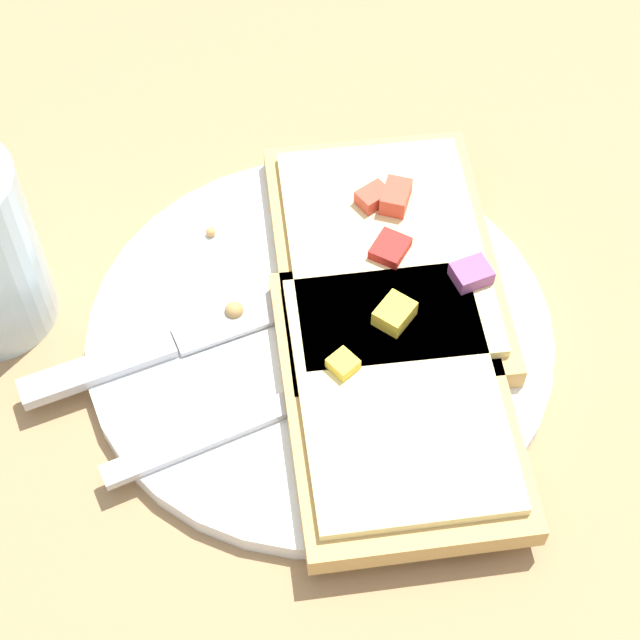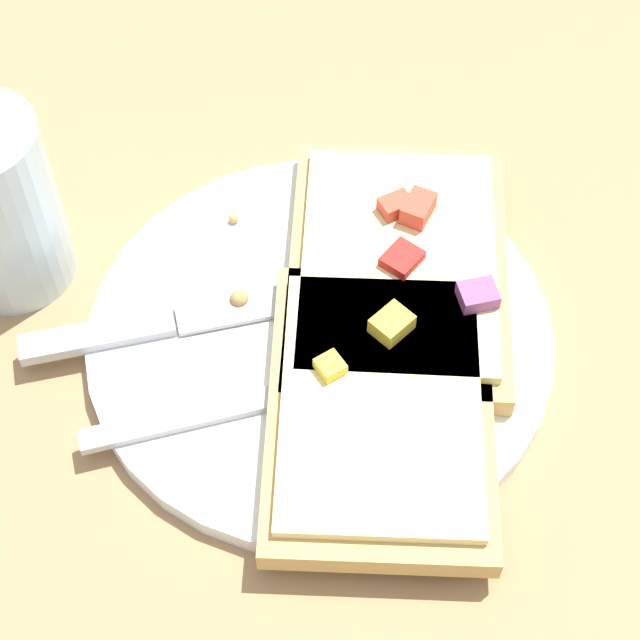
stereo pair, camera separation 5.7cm
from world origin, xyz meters
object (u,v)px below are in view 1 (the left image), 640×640
at_px(knife, 189,337).
at_px(pizza_slice_main, 386,257).
at_px(fork, 326,388).
at_px(plate, 320,337).
at_px(pizza_slice_corner, 393,400).

height_order(knife, pizza_slice_main, pizza_slice_main).
xyz_separation_m(fork, pizza_slice_main, (0.08, 0.04, 0.01)).
bearing_deg(fork, plate, 69.73).
xyz_separation_m(plate, fork, (-0.02, -0.03, 0.01)).
bearing_deg(fork, knife, 131.21).
relative_size(pizza_slice_main, pizza_slice_corner, 1.04).
distance_m(plate, fork, 0.04).
bearing_deg(knife, pizza_slice_corner, -45.18).
distance_m(knife, pizza_slice_main, 0.12).
height_order(knife, pizza_slice_corner, pizza_slice_corner).
bearing_deg(pizza_slice_main, plate, -47.16).
bearing_deg(knife, plate, -18.39).
distance_m(fork, knife, 0.08).
relative_size(plate, pizza_slice_corner, 1.25).
distance_m(plate, pizza_slice_corner, 0.06).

